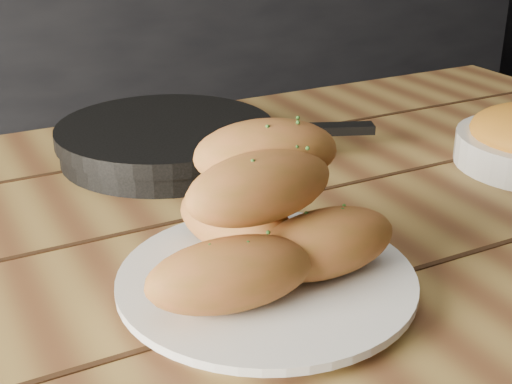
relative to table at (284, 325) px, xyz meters
name	(u,v)px	position (x,y,z in m)	size (l,w,h in m)	color
counter	(78,112)	(0.16, 1.51, -0.20)	(2.80, 0.60, 0.90)	black
table	(284,325)	(0.00, 0.00, 0.00)	(1.41, 0.97, 0.75)	olive
plate	(266,283)	(-0.06, -0.07, 0.11)	(0.27, 0.27, 0.02)	silver
bread_rolls	(264,217)	(-0.06, -0.07, 0.17)	(0.24, 0.20, 0.13)	#A4562D
skillet	(168,140)	(-0.01, 0.29, 0.12)	(0.40, 0.29, 0.05)	black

